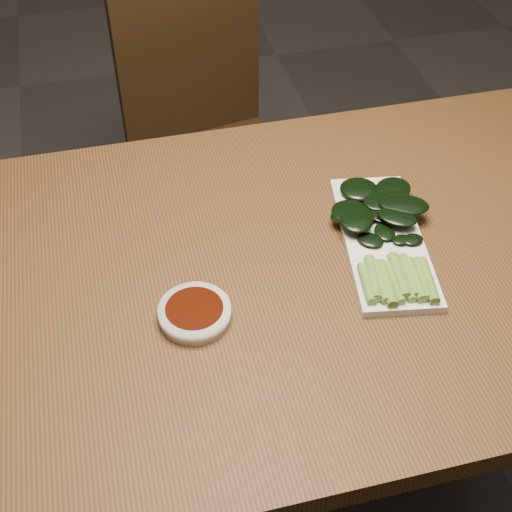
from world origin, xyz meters
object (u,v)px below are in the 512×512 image
at_px(chair_far, 207,139).
at_px(sauce_bowl, 195,313).
at_px(serving_plate, 383,241).
at_px(table, 276,295).
at_px(gai_lan, 385,228).

xyz_separation_m(chair_far, sauce_bowl, (-0.17, -0.83, 0.28)).
bearing_deg(serving_plate, table, -178.11).
height_order(serving_plate, gai_lan, gai_lan).
height_order(chair_far, serving_plate, chair_far).
bearing_deg(sauce_bowl, table, 28.45).
xyz_separation_m(sauce_bowl, serving_plate, (0.33, 0.09, -0.01)).
relative_size(chair_far, sauce_bowl, 8.19).
xyz_separation_m(chair_far, gai_lan, (0.17, -0.73, 0.29)).
xyz_separation_m(table, serving_plate, (0.18, 0.01, 0.08)).
relative_size(chair_far, gai_lan, 2.75).
bearing_deg(sauce_bowl, serving_plate, 14.64).
height_order(sauce_bowl, gai_lan, gai_lan).
height_order(chair_far, sauce_bowl, chair_far).
height_order(table, chair_far, chair_far).
distance_m(table, gai_lan, 0.21).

